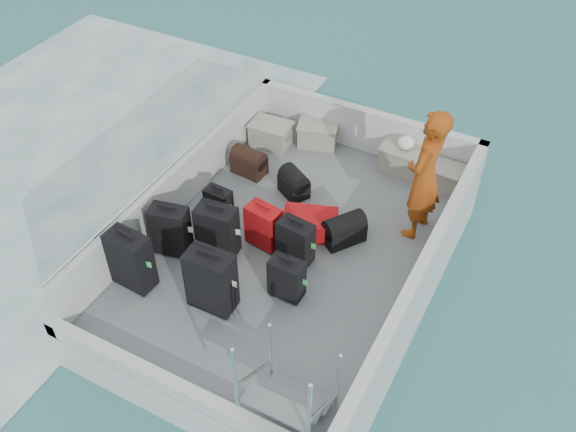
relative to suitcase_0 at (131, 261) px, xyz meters
name	(u,v)px	position (x,y,z in m)	size (l,w,h in m)	color
ground	(290,280)	(1.39, 1.41, -1.01)	(160.00, 160.00, 0.00)	#19565A
wake_foam	(28,176)	(-3.41, 1.41, -1.01)	(10.00, 10.00, 0.00)	white
ferry_hull	(290,265)	(1.39, 1.41, -0.71)	(3.60, 5.00, 0.60)	silver
deck	(290,249)	(1.39, 1.41, -0.40)	(3.30, 4.70, 0.02)	slate
deck_fittings	(303,253)	(1.74, 1.09, -0.02)	(3.60, 5.00, 0.90)	silver
suitcase_0	(131,261)	(0.00, 0.00, 0.00)	(0.51, 0.29, 0.79)	black
suitcase_1	(170,231)	(0.08, 0.67, -0.04)	(0.47, 0.27, 0.70)	black
suitcase_2	(219,205)	(0.30, 1.45, -0.14)	(0.35, 0.21, 0.51)	black
suitcase_3	(211,281)	(1.02, 0.16, 0.02)	(0.54, 0.32, 0.82)	black
suitcase_4	(217,231)	(0.62, 0.92, -0.03)	(0.50, 0.29, 0.73)	black
suitcase_5	(264,226)	(1.05, 1.33, -0.09)	(0.43, 0.26, 0.60)	#B60E0E
suitcase_6	(287,279)	(1.72, 0.70, -0.11)	(0.40, 0.24, 0.56)	black
suitcase_7	(296,242)	(1.54, 1.27, -0.09)	(0.44, 0.25, 0.61)	black
suitcase_8	(310,224)	(1.47, 1.81, -0.25)	(0.46, 0.71, 0.28)	#B60E0E
duffel_0	(249,164)	(0.13, 2.51, -0.23)	(0.48, 0.30, 0.32)	black
duffel_1	(294,185)	(0.93, 2.39, -0.23)	(0.41, 0.30, 0.32)	black
duffel_2	(344,231)	(1.93, 1.86, -0.23)	(0.53, 0.30, 0.32)	black
crate_0	(271,135)	(0.07, 3.26, -0.22)	(0.58, 0.40, 0.35)	gray
crate_1	(318,135)	(0.71, 3.61, -0.22)	(0.57, 0.39, 0.34)	gray
crate_2	(403,160)	(2.10, 3.61, -0.20)	(0.63, 0.43, 0.38)	gray
crate_3	(441,177)	(2.70, 3.52, -0.23)	(0.53, 0.37, 0.32)	gray
yellow_bag	(446,178)	(2.76, 3.61, -0.28)	(0.28, 0.26, 0.22)	yellow
white_bag	(406,145)	(2.10, 3.61, 0.07)	(0.24, 0.24, 0.18)	white
passenger	(425,175)	(2.69, 2.50, 0.53)	(0.68, 0.44, 1.84)	#D95814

